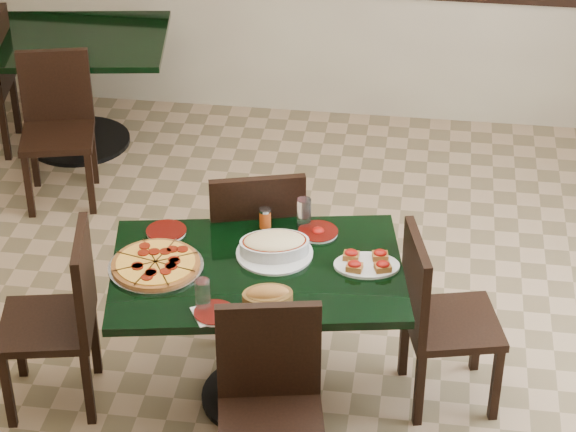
# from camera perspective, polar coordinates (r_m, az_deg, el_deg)

# --- Properties ---
(floor) EXTENTS (5.50, 5.50, 0.00)m
(floor) POSITION_cam_1_polar(r_m,az_deg,el_deg) (5.56, -0.91, -7.56)
(floor) COLOR #8C6F50
(floor) RESTS_ON ground
(room_shell) EXTENTS (5.50, 5.50, 5.50)m
(room_shell) POSITION_cam_1_polar(r_m,az_deg,el_deg) (6.41, 10.64, 9.82)
(room_shell) COLOR white
(room_shell) RESTS_ON floor
(main_table) EXTENTS (1.40, 1.04, 0.75)m
(main_table) POSITION_cam_1_polar(r_m,az_deg,el_deg) (5.02, -1.55, -4.35)
(main_table) COLOR black
(main_table) RESTS_ON floor
(back_table) EXTENTS (1.34, 1.06, 0.75)m
(back_table) POSITION_cam_1_polar(r_m,az_deg,el_deg) (7.35, -10.93, 7.26)
(back_table) COLOR black
(back_table) RESTS_ON floor
(chair_far) EXTENTS (0.55, 0.55, 0.96)m
(chair_far) POSITION_cam_1_polar(r_m,az_deg,el_deg) (5.47, -1.64, -1.28)
(chair_far) COLOR black
(chair_far) RESTS_ON floor
(chair_near) EXTENTS (0.50, 0.50, 0.91)m
(chair_near) POSITION_cam_1_polar(r_m,az_deg,el_deg) (4.59, -0.91, -9.36)
(chair_near) COLOR black
(chair_near) RESTS_ON floor
(chair_right) EXTENTS (0.50, 0.50, 0.89)m
(chair_right) POSITION_cam_1_polar(r_m,az_deg,el_deg) (5.12, 7.53, -4.87)
(chair_right) COLOR black
(chair_right) RESTS_ON floor
(chair_left) EXTENTS (0.50, 0.50, 0.90)m
(chair_left) POSITION_cam_1_polar(r_m,az_deg,el_deg) (5.17, -11.32, -4.79)
(chair_left) COLOR black
(chair_left) RESTS_ON floor
(back_chair_near) EXTENTS (0.51, 0.51, 0.90)m
(back_chair_near) POSITION_cam_1_polar(r_m,az_deg,el_deg) (6.80, -11.64, 4.84)
(back_chair_near) COLOR black
(back_chair_near) RESTS_ON floor
(pepperoni_pizza) EXTENTS (0.42, 0.42, 0.04)m
(pepperoni_pizza) POSITION_cam_1_polar(r_m,az_deg,el_deg) (4.94, -6.73, -2.46)
(pepperoni_pizza) COLOR #B4B5BB
(pepperoni_pizza) RESTS_ON main_table
(lasagna_casserole) EXTENTS (0.35, 0.34, 0.09)m
(lasagna_casserole) POSITION_cam_1_polar(r_m,az_deg,el_deg) (4.97, -0.69, -1.52)
(lasagna_casserole) COLOR silver
(lasagna_casserole) RESTS_ON main_table
(bread_basket) EXTENTS (0.24, 0.20, 0.09)m
(bread_basket) POSITION_cam_1_polar(r_m,az_deg,el_deg) (4.67, -1.04, -4.13)
(bread_basket) COLOR brown
(bread_basket) RESTS_ON main_table
(bruschetta_platter) EXTENTS (0.31, 0.23, 0.05)m
(bruschetta_platter) POSITION_cam_1_polar(r_m,az_deg,el_deg) (4.92, 4.02, -2.37)
(bruschetta_platter) COLOR silver
(bruschetta_platter) RESTS_ON main_table
(side_plate_near) EXTENTS (0.17, 0.17, 0.02)m
(side_plate_near) POSITION_cam_1_polar(r_m,az_deg,el_deg) (4.64, -3.75, -4.94)
(side_plate_near) COLOR silver
(side_plate_near) RESTS_ON main_table
(side_plate_far_r) EXTENTS (0.18, 0.18, 0.03)m
(side_plate_far_r) POSITION_cam_1_polar(r_m,az_deg,el_deg) (5.14, 1.54, -0.81)
(side_plate_far_r) COLOR silver
(side_plate_far_r) RESTS_ON main_table
(side_plate_far_l) EXTENTS (0.19, 0.19, 0.02)m
(side_plate_far_l) POSITION_cam_1_polar(r_m,az_deg,el_deg) (5.17, -6.20, -0.78)
(side_plate_far_l) COLOR silver
(side_plate_far_l) RESTS_ON main_table
(napkin_setting) EXTENTS (0.19, 0.19, 0.01)m
(napkin_setting) POSITION_cam_1_polar(r_m,az_deg,el_deg) (4.65, -3.90, -4.97)
(napkin_setting) COLOR white
(napkin_setting) RESTS_ON main_table
(water_glass_a) EXTENTS (0.07, 0.07, 0.14)m
(water_glass_a) POSITION_cam_1_polar(r_m,az_deg,el_deg) (5.15, 0.81, 0.16)
(water_glass_a) COLOR white
(water_glass_a) RESTS_ON main_table
(water_glass_b) EXTENTS (0.06, 0.06, 0.14)m
(water_glass_b) POSITION_cam_1_polar(r_m,az_deg,el_deg) (4.65, -4.35, -4.00)
(water_glass_b) COLOR white
(water_glass_b) RESTS_ON main_table
(pepper_shaker) EXTENTS (0.06, 0.06, 0.10)m
(pepper_shaker) POSITION_cam_1_polar(r_m,az_deg,el_deg) (5.16, -1.17, -0.09)
(pepper_shaker) COLOR #A94812
(pepper_shaker) RESTS_ON main_table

